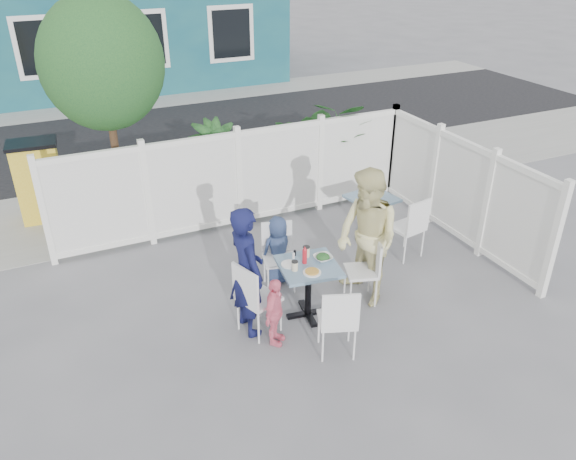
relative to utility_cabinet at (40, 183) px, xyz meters
name	(u,v)px	position (x,y,z in m)	size (l,w,h in m)	color
ground	(299,304)	(2.79, -4.00, -0.65)	(80.00, 80.00, 0.00)	slate
near_sidewalk	(209,194)	(2.79, -0.20, -0.64)	(24.00, 2.60, 0.01)	gray
street	(161,135)	(2.79, 3.50, -0.64)	(24.00, 5.00, 0.01)	black
far_sidewalk	(135,103)	(2.79, 6.60, -0.64)	(24.00, 1.60, 0.01)	gray
fence_back	(239,181)	(2.89, -1.60, 0.14)	(5.86, 0.08, 1.60)	white
fence_right	(459,192)	(5.79, -3.40, 0.14)	(0.08, 3.66, 1.60)	white
tree	(102,64)	(1.19, -0.70, 1.94)	(1.80, 1.62, 3.59)	#382316
utility_cabinet	(40,183)	(0.00, 0.00, 0.00)	(0.70, 0.50, 1.30)	gold
potted_shrub_a	(215,168)	(2.72, -0.90, 0.14)	(0.88, 0.88, 1.57)	#174420
potted_shrub_b	(323,145)	(4.72, -1.00, 0.27)	(1.65, 1.43, 1.83)	#174420
main_table	(308,277)	(2.79, -4.26, -0.08)	(0.79, 0.79, 0.74)	#436D7F
spare_table	(371,206)	(4.59, -2.84, -0.11)	(0.75, 0.75, 0.69)	#436D7F
chair_left	(253,295)	(2.04, -4.31, -0.09)	(0.54, 0.55, 0.96)	white
chair_right	(367,265)	(3.63, -4.27, -0.13)	(0.50, 0.51, 0.90)	white
chair_back	(278,251)	(2.74, -3.47, -0.12)	(0.50, 0.49, 0.91)	white
chair_near	(339,318)	(2.74, -5.09, -0.11)	(0.53, 0.52, 0.92)	white
chair_spare	(411,224)	(4.78, -3.62, -0.09)	(0.50, 0.49, 0.95)	white
man	(247,271)	(2.02, -4.19, 0.17)	(0.60, 0.39, 1.63)	#10133E
woman	(367,238)	(3.62, -4.23, 0.25)	(0.88, 0.68, 1.80)	gold
boy	(278,250)	(2.77, -3.39, -0.16)	(0.48, 0.31, 0.98)	navy
toddler	(275,312)	(2.20, -4.58, -0.21)	(0.51, 0.21, 0.87)	pink
plate_main	(312,272)	(2.75, -4.43, 0.10)	(0.22, 0.22, 0.01)	white
plate_side	(290,264)	(2.58, -4.16, 0.10)	(0.21, 0.21, 0.01)	white
salad_bowl	(323,258)	(3.00, -4.22, 0.12)	(0.22, 0.22, 0.05)	white
coffee_cup_a	(295,266)	(2.59, -4.29, 0.15)	(0.08, 0.08, 0.11)	beige
coffee_cup_b	(306,252)	(2.85, -4.07, 0.16)	(0.09, 0.09, 0.13)	beige
ketchup_bottle	(305,256)	(2.76, -4.20, 0.18)	(0.06, 0.06, 0.18)	red
salt_shaker	(294,256)	(2.69, -4.04, 0.13)	(0.03, 0.03, 0.07)	white
pepper_shaker	(295,253)	(2.74, -3.98, 0.13)	(0.03, 0.03, 0.07)	black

